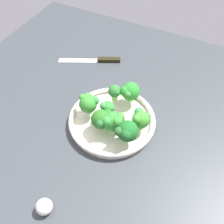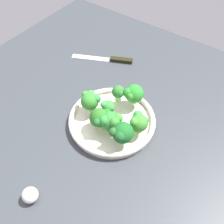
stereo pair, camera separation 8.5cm
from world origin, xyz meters
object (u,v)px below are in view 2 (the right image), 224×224
object	(u,v)px
bowl	(112,120)
broccoli_floret_7	(108,107)
broccoli_floret_0	(122,133)
broccoli_floret_3	(100,118)
broccoli_floret_5	(90,100)
broccoli_floret_6	(133,94)
broccoli_floret_4	(111,121)
broccoli_floret_2	(139,122)
knife	(110,59)
broccoli_floret_1	(119,92)
garlic_bulb	(31,195)

from	to	relation	value
bowl	broccoli_floret_7	bearing A→B (deg)	-97.28
broccoli_floret_0	broccoli_floret_3	size ratio (longest dim) A/B	1.03
broccoli_floret_7	bowl	bearing A→B (deg)	82.72
broccoli_floret_0	broccoli_floret_7	bearing A→B (deg)	-122.69
broccoli_floret_5	broccoli_floret_7	size ratio (longest dim) A/B	1.13
broccoli_floret_5	broccoli_floret_6	xyz separation A→B (cm)	(-10.86, 10.21, 0.03)
broccoli_floret_4	broccoli_floret_2	bearing A→B (deg)	123.28
broccoli_floret_4	bowl	bearing A→B (deg)	-147.82
broccoli_floret_6	broccoli_floret_7	xyz separation A→B (cm)	(9.70, -3.78, -0.35)
broccoli_floret_5	knife	size ratio (longest dim) A/B	0.29
broccoli_floret_1	broccoli_floret_6	bearing A→B (deg)	114.08
broccoli_floret_3	broccoli_floret_7	bearing A→B (deg)	-173.96
broccoli_floret_0	broccoli_floret_2	size ratio (longest dim) A/B	1.14
broccoli_floret_6	broccoli_floret_7	world-z (taller)	broccoli_floret_6
broccoli_floret_6	garlic_bulb	size ratio (longest dim) A/B	1.64
broccoli_floret_7	broccoli_floret_4	bearing A→B (deg)	45.96
broccoli_floret_4	broccoli_floret_7	xyz separation A→B (cm)	(-4.32, -4.46, -0.21)
bowl	broccoli_floret_5	world-z (taller)	broccoli_floret_5
broccoli_floret_4	broccoli_floret_0	bearing A→B (deg)	69.24
broccoli_floret_5	broccoli_floret_6	bearing A→B (deg)	136.77
garlic_bulb	broccoli_floret_5	bearing A→B (deg)	-170.66
broccoli_floret_1	broccoli_floret_4	distance (cm)	13.08
broccoli_floret_5	garlic_bulb	bearing A→B (deg)	9.34
broccoli_floret_5	broccoli_floret_3	bearing A→B (deg)	61.48
broccoli_floret_5	broccoli_floret_7	distance (cm)	6.55
broccoli_floret_0	broccoli_floret_7	distance (cm)	11.89
broccoli_floret_0	broccoli_floret_3	xyz separation A→B (cm)	(-1.47, -9.47, -0.82)
bowl	broccoli_floret_7	xyz separation A→B (cm)	(-0.24, -1.90, 5.50)
broccoli_floret_0	broccoli_floret_2	world-z (taller)	broccoli_floret_0
garlic_bulb	broccoli_floret_3	bearing A→B (deg)	177.37
broccoli_floret_6	knife	xyz separation A→B (cm)	(-17.73, -22.44, -6.92)
broccoli_floret_3	garlic_bulb	distance (cm)	30.51
broccoli_floret_6	broccoli_floret_3	bearing A→B (deg)	-12.52
broccoli_floret_3	broccoli_floret_6	distance (cm)	15.01
broccoli_floret_3	broccoli_floret_6	xyz separation A→B (cm)	(-14.64, 3.25, 0.50)
broccoli_floret_4	broccoli_floret_6	world-z (taller)	broccoli_floret_6
broccoli_floret_1	broccoli_floret_4	world-z (taller)	broccoli_floret_4
broccoli_floret_1	bowl	bearing A→B (deg)	19.70
broccoli_floret_5	broccoli_floret_6	distance (cm)	14.91
broccoli_floret_1	broccoli_floret_7	distance (cm)	7.66
broccoli_floret_1	broccoli_floret_2	xyz separation A→B (cm)	(7.14, 12.65, 0.14)
broccoli_floret_3	broccoli_floret_7	distance (cm)	4.97
broccoli_floret_0	broccoli_floret_1	size ratio (longest dim) A/B	1.22
garlic_bulb	broccoli_floret_6	bearing A→B (deg)	174.09
broccoli_floret_3	broccoli_floret_5	bearing A→B (deg)	-118.52
broccoli_floret_5	broccoli_floret_7	xyz separation A→B (cm)	(-1.16, 6.44, -0.32)
broccoli_floret_1	garlic_bulb	xyz separation A→B (cm)	(42.67, 0.05, -4.90)
broccoli_floret_1	knife	bearing A→B (deg)	-138.15
broccoli_floret_0	broccoli_floret_1	distance (cm)	17.77
bowl	broccoli_floret_3	xyz separation A→B (cm)	(4.70, -1.38, 5.35)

